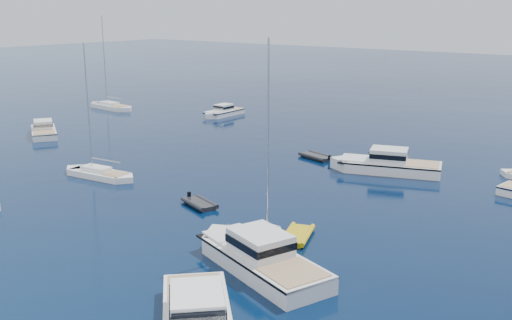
{
  "coord_description": "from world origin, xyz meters",
  "views": [
    {
      "loc": [
        31.05,
        -14.7,
        15.69
      ],
      "look_at": [
        -1.37,
        27.14,
        2.2
      ],
      "focal_mm": 42.16,
      "sensor_mm": 36.0,
      "label": 1
    }
  ],
  "objects": [
    {
      "name": "motor_cruiser_centre",
      "position": [
        10.12,
        12.55,
        0.0
      ],
      "size": [
        12.57,
        7.38,
        3.16
      ],
      "primitive_type": null,
      "rotation": [
        0.0,
        0.0,
        1.24
      ],
      "color": "silver",
      "rests_on": "ground"
    },
    {
      "name": "motor_cruiser_far_l",
      "position": [
        -35.72,
        27.64,
        0.0
      ],
      "size": [
        9.58,
        7.39,
        2.48
      ],
      "primitive_type": null,
      "rotation": [
        0.0,
        0.0,
        1.02
      ],
      "color": "white",
      "rests_on": "ground"
    },
    {
      "name": "motor_cruiser_distant",
      "position": [
        6.32,
        38.03,
        0.0
      ],
      "size": [
        12.07,
        7.17,
        3.03
      ],
      "primitive_type": null,
      "rotation": [
        0.0,
        0.0,
        1.91
      ],
      "color": "silver",
      "rests_on": "ground"
    },
    {
      "name": "motor_cruiser_horizon",
      "position": [
        -26.96,
        52.16,
        0.0
      ],
      "size": [
        2.7,
        8.32,
        2.17
      ],
      "primitive_type": null,
      "rotation": [
        0.0,
        0.0,
        3.16
      ],
      "color": "white",
      "rests_on": "ground"
    },
    {
      "name": "sailboat_mid_r",
      "position": [
        9.43,
        14.67,
        0.0
      ],
      "size": [
        8.79,
        8.69,
        14.43
      ],
      "primitive_type": null,
      "rotation": [
        0.0,
        0.0,
        0.8
      ],
      "color": "silver",
      "rests_on": "ground"
    },
    {
      "name": "sailboat_mid_l",
      "position": [
        -14.44,
        19.64,
        0.0
      ],
      "size": [
        9.09,
        3.42,
        13.04
      ],
      "primitive_type": null,
      "rotation": [
        0.0,
        0.0,
        1.7
      ],
      "color": "white",
      "rests_on": "ground"
    },
    {
      "name": "sailboat_far_l",
      "position": [
        -45.12,
        45.93,
        0.0
      ],
      "size": [
        10.35,
        3.2,
        15.03
      ],
      "primitive_type": null,
      "rotation": [
        0.0,
        0.0,
        1.52
      ],
      "color": "white",
      "rests_on": "ground"
    },
    {
      "name": "tender_yellow",
      "position": [
        9.21,
        18.2,
        0.0
      ],
      "size": [
        3.46,
        4.52,
        0.95
      ],
      "primitive_type": null,
      "rotation": [
        0.0,
        0.0,
        0.37
      ],
      "color": "#C4A40B",
      "rests_on": "ground"
    },
    {
      "name": "tender_grey_near",
      "position": [
        -0.98,
        19.15,
        0.0
      ],
      "size": [
        4.06,
        3.02,
        0.95
      ],
      "primitive_type": null,
      "rotation": [
        0.0,
        0.0,
        4.39
      ],
      "color": "black",
      "rests_on": "ground"
    },
    {
      "name": "tender_grey_far",
      "position": [
        -1.98,
        38.45,
        0.0
      ],
      "size": [
        4.44,
        3.13,
        0.95
      ],
      "primitive_type": null,
      "rotation": [
        0.0,
        0.0,
        1.31
      ],
      "color": "black",
      "rests_on": "ground"
    }
  ]
}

